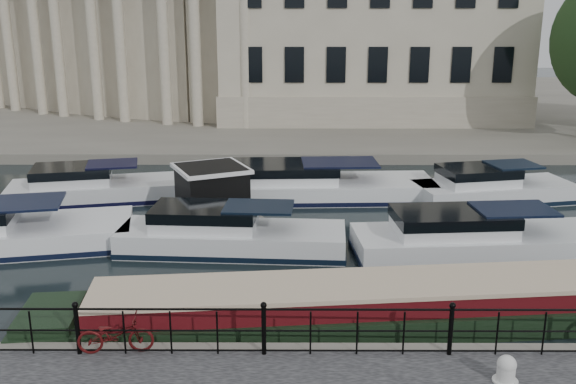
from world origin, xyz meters
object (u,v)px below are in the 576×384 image
object	(u,v)px
mooring_bollard	(506,370)
bicycle	(115,334)
harbour_hut	(212,196)
narrowboat	(363,313)

from	to	relation	value
mooring_bollard	bicycle	bearing A→B (deg)	172.16
mooring_bollard	harbour_hut	size ratio (longest dim) A/B	0.13
narrowboat	harbour_hut	world-z (taller)	harbour_hut
harbour_hut	narrowboat	bearing A→B (deg)	-85.22
bicycle	mooring_bollard	xyz separation A→B (m)	(8.08, -1.11, -0.16)
bicycle	mooring_bollard	size ratio (longest dim) A/B	2.84
harbour_hut	bicycle	bearing A→B (deg)	-118.58
bicycle	mooring_bollard	distance (m)	8.15
bicycle	harbour_hut	size ratio (longest dim) A/B	0.38
bicycle	narrowboat	xyz separation A→B (m)	(5.60, 2.28, -0.61)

